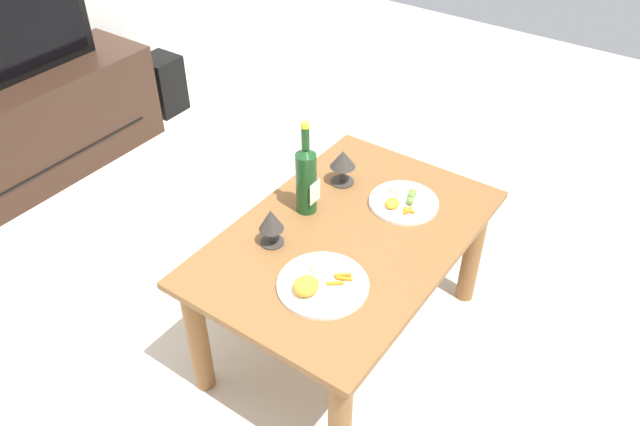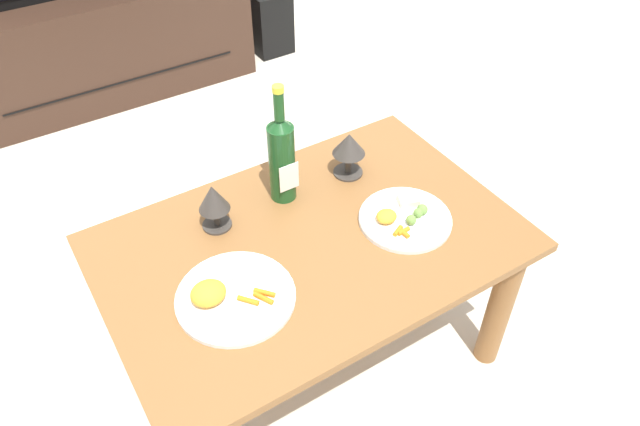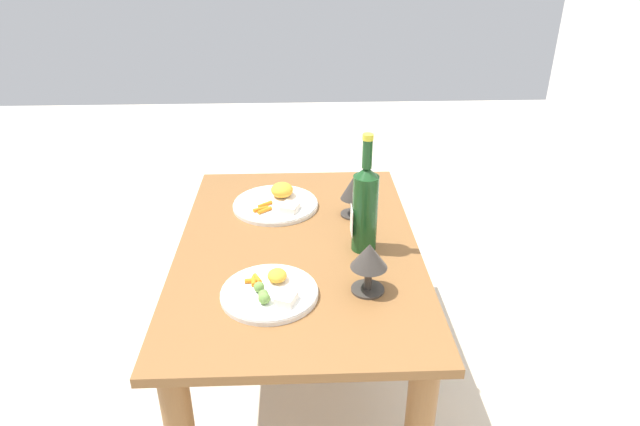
# 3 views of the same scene
# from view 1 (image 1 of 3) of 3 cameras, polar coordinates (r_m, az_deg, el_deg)

# --- Properties ---
(ground_plane) EXTENTS (6.40, 6.40, 0.00)m
(ground_plane) POSITION_cam_1_polar(r_m,az_deg,el_deg) (2.45, 2.17, -11.02)
(ground_plane) COLOR beige
(dining_table) EXTENTS (1.05, 0.69, 0.51)m
(dining_table) POSITION_cam_1_polar(r_m,az_deg,el_deg) (2.16, 2.43, -3.91)
(dining_table) COLOR brown
(dining_table) RESTS_ON ground_plane
(tv_stand) EXTENTS (1.35, 0.43, 0.51)m
(tv_stand) POSITION_cam_1_polar(r_m,az_deg,el_deg) (3.43, -25.06, 6.61)
(tv_stand) COLOR #382319
(tv_stand) RESTS_ON ground_plane
(floor_speaker) EXTENTS (0.20, 0.20, 0.33)m
(floor_speaker) POSITION_cam_1_polar(r_m,az_deg,el_deg) (3.86, -14.00, 11.18)
(floor_speaker) COLOR black
(floor_speaker) RESTS_ON ground_plane
(wine_bottle) EXTENTS (0.07, 0.07, 0.34)m
(wine_bottle) POSITION_cam_1_polar(r_m,az_deg,el_deg) (2.11, -1.26, 3.24)
(wine_bottle) COLOR #19471E
(wine_bottle) RESTS_ON dining_table
(goblet_left) EXTENTS (0.08, 0.08, 0.13)m
(goblet_left) POSITION_cam_1_polar(r_m,az_deg,el_deg) (2.00, -4.44, -0.78)
(goblet_left) COLOR #38332D
(goblet_left) RESTS_ON dining_table
(goblet_right) EXTENTS (0.09, 0.09, 0.14)m
(goblet_right) POSITION_cam_1_polar(r_m,az_deg,el_deg) (2.27, 2.07, 4.71)
(goblet_right) COLOR #38332D
(goblet_right) RESTS_ON dining_table
(dinner_plate_left) EXTENTS (0.28, 0.28, 0.06)m
(dinner_plate_left) POSITION_cam_1_polar(r_m,az_deg,el_deg) (1.90, 0.04, -6.37)
(dinner_plate_left) COLOR white
(dinner_plate_left) RESTS_ON dining_table
(dinner_plate_right) EXTENTS (0.24, 0.24, 0.04)m
(dinner_plate_right) POSITION_cam_1_polar(r_m,az_deg,el_deg) (2.22, 7.50, 1.04)
(dinner_plate_right) COLOR white
(dinner_plate_right) RESTS_ON dining_table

